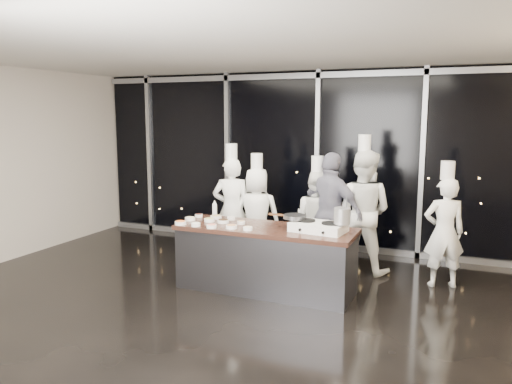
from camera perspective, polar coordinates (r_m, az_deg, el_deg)
ground at (r=6.31m, az=-2.05°, el=-13.70°), size 9.00×9.00×0.00m
room_shell at (r=5.76m, az=-0.58°, el=7.13°), size 9.02×7.02×3.21m
window_wall at (r=9.09m, az=7.07°, el=3.61°), size 8.90×0.11×3.20m
demo_counter at (r=6.94m, az=1.09°, el=-7.61°), size 2.46×0.86×0.90m
stove at (r=6.59m, az=7.13°, el=-3.96°), size 0.74×0.51×0.14m
frying_pan at (r=6.71m, az=4.36°, el=-2.81°), size 0.54×0.34×0.05m
stock_pot at (r=6.43m, az=9.82°, el=-2.70°), size 0.23×0.23×0.21m
prep_bowls at (r=7.06m, az=-4.94°, el=-3.38°), size 1.16×0.71×0.05m
squeeze_bottle at (r=7.50m, az=-4.75°, el=-1.93°), size 0.07×0.07×0.25m
chef_far_left at (r=8.21m, az=-2.78°, el=-1.93°), size 0.73×0.60×1.96m
chef_left at (r=8.17m, az=0.09°, el=-2.57°), size 0.86×0.65×1.80m
chef_center at (r=7.96m, az=6.92°, el=-3.03°), size 0.91×0.81×1.78m
guest at (r=7.73m, az=8.57°, el=-2.37°), size 1.18×0.80×1.86m
chef_right at (r=7.83m, az=12.06°, el=-2.13°), size 1.01×0.84×2.12m
chef_side at (r=7.49m, az=20.70°, el=-4.17°), size 0.66×0.54×1.79m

